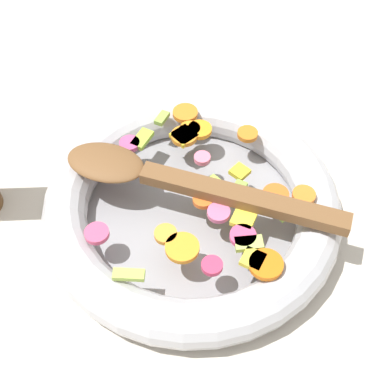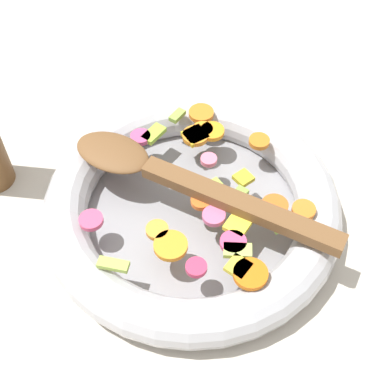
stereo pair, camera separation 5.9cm
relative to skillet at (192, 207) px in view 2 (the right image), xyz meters
name	(u,v)px [view 2 (the right image)]	position (x,y,z in m)	size (l,w,h in m)	color
ground_plane	(192,218)	(0.00, 0.00, -0.02)	(4.00, 4.00, 0.00)	beige
skillet	(192,207)	(0.00, 0.00, 0.00)	(0.34, 0.34, 0.05)	gray
chopped_vegetables	(207,190)	(0.01, -0.01, 0.03)	(0.26, 0.26, 0.01)	orange
wooden_spoon	(174,177)	(0.00, 0.02, 0.04)	(0.08, 0.32, 0.01)	brown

